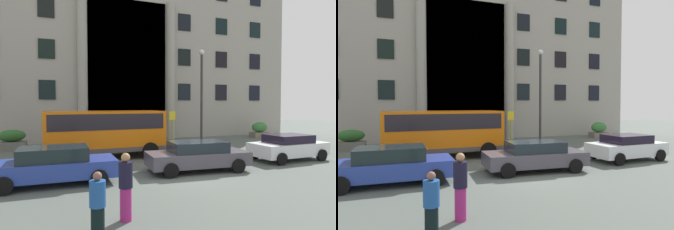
# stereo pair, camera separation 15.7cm
# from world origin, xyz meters

# --- Properties ---
(ground_plane) EXTENTS (80.00, 64.00, 0.12)m
(ground_plane) POSITION_xyz_m (0.00, 0.00, -0.06)
(ground_plane) COLOR #505852
(office_building_facade) EXTENTS (32.96, 9.64, 18.53)m
(office_building_facade) POSITION_xyz_m (0.00, 17.47, 9.26)
(office_building_facade) COLOR #9B978C
(office_building_facade) RESTS_ON ground_plane
(orange_minibus) EXTENTS (6.47, 2.90, 2.61)m
(orange_minibus) POSITION_xyz_m (-2.55, 5.50, 1.57)
(orange_minibus) COLOR orange
(orange_minibus) RESTS_ON ground_plane
(bus_stop_sign) EXTENTS (0.44, 0.08, 2.51)m
(bus_stop_sign) POSITION_xyz_m (2.30, 7.53, 1.56)
(bus_stop_sign) COLOR #A09B17
(bus_stop_sign) RESTS_ON ground_plane
(hedge_planter_entrance_left) EXTENTS (1.47, 0.91, 1.37)m
(hedge_planter_entrance_left) POSITION_xyz_m (1.28, 10.43, 0.66)
(hedge_planter_entrance_left) COLOR #646357
(hedge_planter_entrance_left) RESTS_ON ground_plane
(hedge_planter_far_west) EXTENTS (1.59, 0.93, 1.39)m
(hedge_planter_far_west) POSITION_xyz_m (11.92, 10.53, 0.67)
(hedge_planter_far_west) COLOR #6B6456
(hedge_planter_far_west) RESTS_ON ground_plane
(hedge_planter_east) EXTENTS (1.70, 0.96, 1.36)m
(hedge_planter_east) POSITION_xyz_m (-7.74, 10.12, 0.66)
(hedge_planter_east) COLOR #65645D
(hedge_planter_east) RESTS_ON ground_plane
(parked_sedan_far) EXTENTS (4.63, 2.27, 1.33)m
(parked_sedan_far) POSITION_xyz_m (0.80, 0.73, 0.69)
(parked_sedan_far) COLOR #494550
(parked_sedan_far) RESTS_ON ground_plane
(parked_coupe_end) EXTENTS (4.57, 2.09, 1.40)m
(parked_coupe_end) POSITION_xyz_m (-5.22, 0.69, 0.72)
(parked_coupe_end) COLOR #253B94
(parked_coupe_end) RESTS_ON ground_plane
(parked_hatchback_near) EXTENTS (4.17, 2.25, 1.36)m
(parked_hatchback_near) POSITION_xyz_m (6.52, 1.32, 0.71)
(parked_hatchback_near) COLOR silver
(parked_hatchback_near) RESTS_ON ground_plane
(scooter_by_planter) EXTENTS (1.99, 0.55, 0.89)m
(scooter_by_planter) POSITION_xyz_m (1.17, 3.10, 0.46)
(scooter_by_planter) COLOR black
(scooter_by_planter) RESTS_ON ground_plane
(motorcycle_near_kerb) EXTENTS (2.04, 0.55, 0.89)m
(motorcycle_near_kerb) POSITION_xyz_m (-4.29, 3.29, 0.46)
(motorcycle_near_kerb) COLOR black
(motorcycle_near_kerb) RESTS_ON ground_plane
(pedestrian_man_red_shirt) EXTENTS (0.36, 0.36, 1.52)m
(pedestrian_man_red_shirt) POSITION_xyz_m (-4.32, -4.57, 0.76)
(pedestrian_man_red_shirt) COLOR black
(pedestrian_man_red_shirt) RESTS_ON ground_plane
(pedestrian_child_trailing) EXTENTS (0.36, 0.36, 1.76)m
(pedestrian_child_trailing) POSITION_xyz_m (-3.50, -3.72, 0.89)
(pedestrian_child_trailing) COLOR #9F246D
(pedestrian_child_trailing) RESTS_ON ground_plane
(lamppost_plaza_centre) EXTENTS (0.40, 0.40, 7.04)m
(lamppost_plaza_centre) POSITION_xyz_m (5.09, 8.59, 4.14)
(lamppost_plaza_centre) COLOR #323332
(lamppost_plaza_centre) RESTS_ON ground_plane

